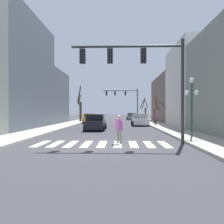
% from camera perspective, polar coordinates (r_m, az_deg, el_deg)
% --- Properties ---
extents(ground_plane, '(240.00, 240.00, 0.00)m').
position_cam_1_polar(ground_plane, '(12.32, -2.76, -8.69)').
color(ground_plane, '#38383D').
extents(sidewalk_right, '(2.70, 90.00, 0.15)m').
position_cam_1_polar(sidewalk_right, '(13.34, 25.30, -7.70)').
color(sidewalk_right, '#ADA89E').
rests_on(sidewalk_right, ground_plane).
extents(building_row_right, '(6.00, 39.24, 9.82)m').
position_cam_1_polar(building_row_right, '(27.37, 22.56, 5.23)').
color(building_row_right, gray).
rests_on(building_row_right, ground_plane).
extents(crosswalk_stripes, '(7.65, 2.60, 0.01)m').
position_cam_1_polar(crosswalk_stripes, '(12.80, -2.58, -8.34)').
color(crosswalk_stripes, white).
rests_on(crosswalk_stripes, ground_plane).
extents(traffic_signal_near, '(6.52, 0.28, 6.07)m').
position_cam_1_polar(traffic_signal_near, '(13.00, 7.46, 11.70)').
color(traffic_signal_near, '#2D2D2D').
rests_on(traffic_signal_near, ground_plane).
extents(traffic_signal_far, '(7.08, 0.28, 6.49)m').
position_cam_1_polar(traffic_signal_far, '(44.50, 3.34, 3.98)').
color(traffic_signal_far, '#2D2D2D').
rests_on(traffic_signal_far, ground_plane).
extents(street_lamp_right_corner, '(0.95, 0.36, 4.02)m').
position_cam_1_polar(street_lamp_right_corner, '(15.72, 20.11, 4.23)').
color(street_lamp_right_corner, '#1E4C2D').
rests_on(street_lamp_right_corner, sidewalk_right).
extents(car_parked_left_mid, '(2.17, 4.28, 1.54)m').
position_cam_1_polar(car_parked_left_mid, '(49.08, 5.10, -1.16)').
color(car_parked_left_mid, gray).
rests_on(car_parked_left_mid, ground_plane).
extents(car_parked_left_near, '(2.05, 4.55, 1.53)m').
position_cam_1_polar(car_parked_left_near, '(35.49, -5.72, -1.70)').
color(car_parked_left_near, '#A38423').
rests_on(car_parked_left_near, ground_plane).
extents(car_parked_left_far, '(2.05, 4.18, 1.60)m').
position_cam_1_polar(car_parked_left_far, '(22.06, -4.30, -2.80)').
color(car_parked_left_far, black).
rests_on(car_parked_left_far, ground_plane).
extents(car_driving_away_lane, '(2.14, 4.70, 1.58)m').
position_cam_1_polar(car_driving_away_lane, '(29.35, 7.24, -2.06)').
color(car_driving_away_lane, white).
rests_on(car_driving_away_lane, ground_plane).
extents(pedestrian_crossing_street, '(0.32, 0.76, 1.77)m').
position_cam_1_polar(pedestrian_crossing_street, '(28.31, 11.38, -1.23)').
color(pedestrian_crossing_street, '#282D47').
rests_on(pedestrian_crossing_street, sidewalk_right).
extents(pedestrian_on_right_sidewalk, '(0.45, 0.66, 1.69)m').
position_cam_1_polar(pedestrian_on_right_sidewalk, '(12.90, 1.89, -3.82)').
color(pedestrian_on_right_sidewalk, '#7A705B').
rests_on(pedestrian_on_right_sidewalk, ground_plane).
extents(street_tree_left_far, '(1.92, 2.10, 4.04)m').
position_cam_1_polar(street_tree_left_far, '(32.43, 11.43, 0.20)').
color(street_tree_left_far, brown).
rests_on(street_tree_left_far, sidewalk_right).
extents(street_tree_left_mid, '(1.92, 1.75, 4.61)m').
position_cam_1_polar(street_tree_left_mid, '(45.96, 8.57, 0.61)').
color(street_tree_left_mid, brown).
rests_on(street_tree_left_mid, sidewalk_right).
extents(street_tree_right_far, '(0.56, 1.93, 6.25)m').
position_cam_1_polar(street_tree_right_far, '(38.46, -8.33, 1.60)').
color(street_tree_right_far, '#473828').
rests_on(street_tree_right_far, sidewalk_left).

